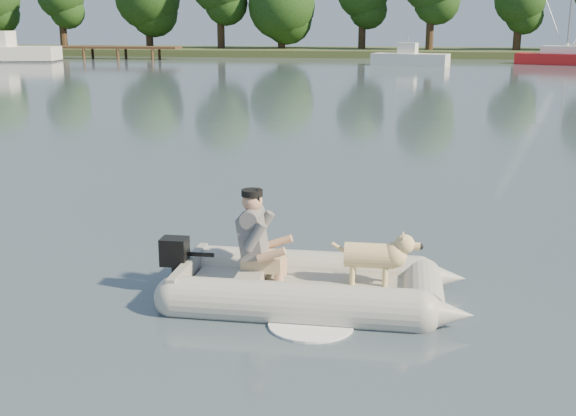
% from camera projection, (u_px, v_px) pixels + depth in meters
% --- Properties ---
extents(water, '(160.00, 160.00, 0.00)m').
position_uv_depth(water, '(244.00, 319.00, 7.81)').
color(water, slate).
rests_on(water, ground).
extents(shore_bank, '(160.00, 12.00, 0.70)m').
position_uv_depth(shore_bank, '(388.00, 53.00, 67.00)').
color(shore_bank, '#47512D').
rests_on(shore_bank, water).
extents(dock, '(18.00, 2.00, 1.04)m').
position_uv_depth(dock, '(77.00, 52.00, 61.34)').
color(dock, '#4C331E').
rests_on(dock, water).
extents(dinghy, '(4.33, 2.63, 1.37)m').
position_uv_depth(dinghy, '(313.00, 252.00, 8.20)').
color(dinghy, '#A8A8A3').
rests_on(dinghy, water).
extents(man, '(0.72, 0.61, 1.06)m').
position_uv_depth(man, '(254.00, 233.00, 8.30)').
color(man, slate).
rests_on(man, dinghy).
extents(dog, '(0.92, 0.33, 0.61)m').
position_uv_depth(dog, '(369.00, 260.00, 8.17)').
color(dog, '#D6B07B').
rests_on(dog, dinghy).
extents(outboard_motor, '(0.41, 0.29, 0.78)m').
position_uv_depth(outboard_motor, '(175.00, 268.00, 8.52)').
color(outboard_motor, black).
rests_on(outboard_motor, dinghy).
extents(cabin_cruiser, '(9.40, 4.63, 2.79)m').
position_uv_depth(cabin_cruiser, '(1.00, 46.00, 56.46)').
color(cabin_cruiser, white).
rests_on(cabin_cruiser, water).
extents(motorboat, '(5.91, 3.37, 2.36)m').
position_uv_depth(motorboat, '(411.00, 50.00, 51.55)').
color(motorboat, white).
rests_on(motorboat, water).
extents(sailboat, '(8.31, 4.98, 10.96)m').
position_uv_depth(sailboat, '(572.00, 58.00, 52.67)').
color(sailboat, red).
rests_on(sailboat, water).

